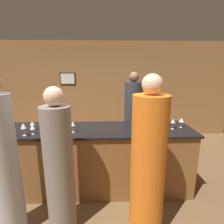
% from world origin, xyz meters
% --- Properties ---
extents(ground_plane, '(14.00, 14.00, 0.00)m').
position_xyz_m(ground_plane, '(0.00, 0.00, 0.00)').
color(ground_plane, brown).
extents(back_wall, '(8.00, 0.08, 2.80)m').
position_xyz_m(back_wall, '(-0.00, 2.56, 1.40)').
color(back_wall, olive).
rests_on(back_wall, ground_plane).
extents(bar_counter, '(3.21, 0.81, 1.07)m').
position_xyz_m(bar_counter, '(0.00, 0.00, 0.54)').
color(bar_counter, brown).
rests_on(bar_counter, ground_plane).
extents(bartender, '(0.36, 0.36, 1.96)m').
position_xyz_m(bartender, '(0.77, 0.83, 0.91)').
color(bartender, '#2D2D33').
rests_on(bartender, ground_plane).
extents(guest_0, '(0.34, 0.34, 1.82)m').
position_xyz_m(guest_0, '(-0.35, -0.78, 0.85)').
color(guest_0, gray).
rests_on(guest_0, ground_plane).
extents(guest_1, '(0.33, 0.33, 1.95)m').
position_xyz_m(guest_1, '(-0.97, -0.82, 0.92)').
color(guest_1, '#B2B2B7').
rests_on(guest_1, ground_plane).
extents(guest_2, '(0.40, 0.40, 1.96)m').
position_xyz_m(guest_2, '(0.69, -0.89, 0.90)').
color(guest_2, orange).
rests_on(guest_2, ground_plane).
extents(wine_bottle_0, '(0.07, 0.07, 0.30)m').
position_xyz_m(wine_bottle_0, '(-0.70, 0.02, 1.19)').
color(wine_bottle_0, black).
rests_on(wine_bottle_0, bar_counter).
extents(wine_bottle_1, '(0.07, 0.07, 0.30)m').
position_xyz_m(wine_bottle_1, '(1.24, 0.22, 1.19)').
color(wine_bottle_1, '#19381E').
rests_on(wine_bottle_1, bar_counter).
extents(ice_bucket, '(0.17, 0.17, 0.19)m').
position_xyz_m(ice_bucket, '(-1.49, 0.09, 1.17)').
color(ice_bucket, silver).
rests_on(ice_bucket, bar_counter).
extents(wine_glass_0, '(0.07, 0.07, 0.17)m').
position_xyz_m(wine_glass_0, '(-0.29, -0.16, 1.20)').
color(wine_glass_0, silver).
rests_on(wine_glass_0, bar_counter).
extents(wine_glass_2, '(0.07, 0.07, 0.14)m').
position_xyz_m(wine_glass_2, '(-0.94, -0.02, 1.17)').
color(wine_glass_2, silver).
rests_on(wine_glass_2, bar_counter).
extents(wine_glass_3, '(0.07, 0.07, 0.17)m').
position_xyz_m(wine_glass_3, '(1.27, -0.06, 1.20)').
color(wine_glass_3, silver).
rests_on(wine_glass_3, bar_counter).
extents(wine_glass_4, '(0.07, 0.07, 0.15)m').
position_xyz_m(wine_glass_4, '(-0.86, -0.22, 1.18)').
color(wine_glass_4, silver).
rests_on(wine_glass_4, bar_counter).
extents(wine_glass_5, '(0.08, 0.08, 0.16)m').
position_xyz_m(wine_glass_5, '(1.44, 0.02, 1.19)').
color(wine_glass_5, silver).
rests_on(wine_glass_5, bar_counter).
extents(wine_glass_6, '(0.08, 0.08, 0.19)m').
position_xyz_m(wine_glass_6, '(-0.96, -0.27, 1.22)').
color(wine_glass_6, silver).
rests_on(wine_glass_6, bar_counter).
extents(wine_glass_7, '(0.08, 0.08, 0.17)m').
position_xyz_m(wine_glass_7, '(0.82, -0.29, 1.20)').
color(wine_glass_7, silver).
rests_on(wine_glass_7, bar_counter).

